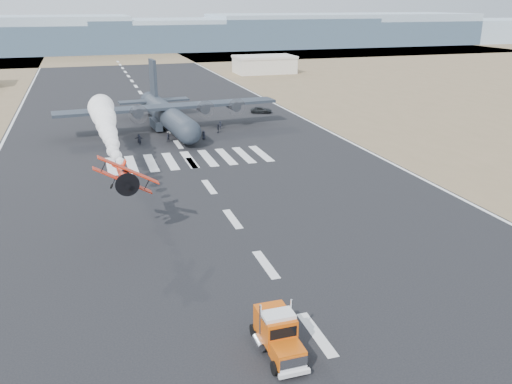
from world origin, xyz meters
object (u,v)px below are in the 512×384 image
crew_b (169,137)px  transport_aircraft (167,113)px  hangar_right (264,64)px  aerobatic_biplane (124,176)px  crew_d (218,128)px  crew_h (113,135)px  crew_c (220,125)px  semi_truck (278,333)px  crew_g (110,137)px  crew_e (204,135)px  crew_f (139,139)px  crew_a (140,140)px  support_vehicle (261,110)px

crew_b → transport_aircraft: bearing=66.3°
hangar_right → aerobatic_biplane: 139.97m
hangar_right → crew_d: 91.23m
crew_h → crew_c: bearing=75.8°
semi_truck → crew_g: (-7.71, 66.94, -0.67)m
crew_e → crew_f: crew_f is taller
hangar_right → crew_g: bearing=-124.2°
semi_truck → crew_a: 62.97m
crew_b → crew_c: bearing=16.8°
transport_aircraft → crew_b: bearing=-102.5°
transport_aircraft → crew_e: (4.85, -10.36, -2.35)m
crew_f → crew_g: 5.60m
semi_truck → crew_f: bearing=92.0°
support_vehicle → transport_aircraft: bearing=138.1°
semi_truck → crew_c: size_ratio=4.53×
aerobatic_biplane → crew_g: bearing=88.3°
hangar_right → semi_truck: bearing=-108.2°
support_vehicle → crew_e: size_ratio=2.92×
crew_d → aerobatic_biplane: bearing=-11.8°
crew_c → aerobatic_biplane: bearing=85.5°
crew_d → crew_h: 19.52m
crew_a → crew_f: (-0.00, 1.25, -0.02)m
aerobatic_biplane → crew_d: size_ratio=3.58×
aerobatic_biplane → crew_a: size_ratio=3.59×
hangar_right → crew_a: bearing=-120.7°
hangar_right → crew_f: (-52.42, -86.97, -2.20)m
crew_a → crew_b: size_ratio=0.94×
crew_f → crew_h: size_ratio=0.93×
aerobatic_biplane → support_vehicle: bearing=59.1°
crew_e → hangar_right: bearing=-153.3°
crew_f → aerobatic_biplane: bearing=-84.7°
hangar_right → crew_d: hangar_right is taller
transport_aircraft → crew_e: transport_aircraft is taller
semi_truck → crew_c: (13.53, 70.60, -0.79)m
crew_a → crew_e: crew_a is taller
semi_truck → crew_e: bearing=81.6°
aerobatic_biplane → support_vehicle: (34.48, 59.88, -6.11)m
semi_truck → crew_h: 68.37m
semi_truck → crew_c: semi_truck is taller
crew_a → crew_g: bearing=-75.8°
crew_b → crew_h: 10.46m
transport_aircraft → crew_d: bearing=-39.2°
crew_d → crew_e: 5.76m
aerobatic_biplane → crew_f: size_ratio=3.70×
transport_aircraft → crew_g: size_ratio=23.66×
aerobatic_biplane → crew_f: (5.39, 40.44, -5.95)m
hangar_right → crew_g: (-57.27, -84.18, -2.11)m
crew_g → crew_f: bearing=150.6°
hangar_right → crew_c: (-36.03, -80.53, -2.22)m
crew_c → crew_f: 17.61m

